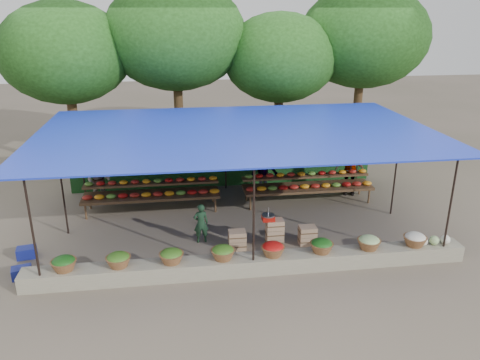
{
  "coord_description": "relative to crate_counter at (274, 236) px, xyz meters",
  "views": [
    {
      "loc": [
        -1.66,
        -12.43,
        5.94
      ],
      "look_at": [
        0.12,
        0.2,
        1.28
      ],
      "focal_mm": 35.0,
      "sensor_mm": 36.0,
      "label": 1
    }
  ],
  "objects": [
    {
      "name": "tree_row",
      "position": [
        -0.27,
        7.65,
        4.39
      ],
      "size": [
        16.51,
        5.5,
        7.12
      ],
      "color": "#3E2A16",
      "rests_on": "ground"
    },
    {
      "name": "vendor_seated",
      "position": [
        -1.88,
        0.52,
        0.24
      ],
      "size": [
        0.43,
        0.3,
        1.11
      ],
      "primitive_type": "imported",
      "rotation": [
        0.0,
        0.0,
        3.24
      ],
      "color": "#183420",
      "rests_on": "ground"
    },
    {
      "name": "fruit_table_left",
      "position": [
        -3.26,
        2.91,
        0.3
      ],
      "size": [
        4.21,
        0.95,
        0.93
      ],
      "color": "#44311B",
      "rests_on": "ground"
    },
    {
      "name": "customer_right",
      "position": [
        3.31,
        3.36,
        0.52
      ],
      "size": [
        1.05,
        0.65,
        1.67
      ],
      "primitive_type": "imported",
      "rotation": [
        0.0,
        0.0,
        -0.27
      ],
      "color": "slate",
      "rests_on": "ground"
    },
    {
      "name": "stall_canopy",
      "position": [
        -0.77,
        1.64,
        2.36
      ],
      "size": [
        10.8,
        6.6,
        2.82
      ],
      "color": "black",
      "rests_on": "ground"
    },
    {
      "name": "blue_crate_back",
      "position": [
        -6.33,
        0.29,
        -0.17
      ],
      "size": [
        0.51,
        0.41,
        0.28
      ],
      "primitive_type": "cube",
      "rotation": [
        0.0,
        0.0,
        0.18
      ],
      "color": "navy",
      "rests_on": "ground"
    },
    {
      "name": "fruit_table_right",
      "position": [
        1.74,
        2.91,
        0.3
      ],
      "size": [
        4.21,
        0.95,
        0.93
      ],
      "color": "#44311B",
      "rests_on": "ground"
    },
    {
      "name": "customer_left",
      "position": [
        -4.94,
        3.59,
        0.51
      ],
      "size": [
        0.92,
        0.79,
        1.65
      ],
      "primitive_type": "imported",
      "rotation": [
        0.0,
        0.0,
        -0.24
      ],
      "color": "slate",
      "rests_on": "ground"
    },
    {
      "name": "customer_mid",
      "position": [
        0.44,
        3.67,
        0.55
      ],
      "size": [
        1.27,
        1.0,
        1.72
      ],
      "primitive_type": "imported",
      "rotation": [
        0.0,
        0.0,
        0.37
      ],
      "color": "slate",
      "rests_on": "ground"
    },
    {
      "name": "produce_baskets",
      "position": [
        -0.87,
        -1.19,
        0.25
      ],
      "size": [
        8.98,
        0.58,
        0.34
      ],
      "color": "brown",
      "rests_on": "stone_curb"
    },
    {
      "name": "weighing_scale",
      "position": [
        -0.15,
        0.0,
        0.54
      ],
      "size": [
        0.34,
        0.34,
        0.36
      ],
      "color": "red",
      "rests_on": "crate_counter"
    },
    {
      "name": "netting_backdrop",
      "position": [
        -0.77,
        4.71,
        0.94
      ],
      "size": [
        10.6,
        0.06,
        2.5
      ],
      "primitive_type": "cube",
      "color": "#1A4A1C",
      "rests_on": "ground"
    },
    {
      "name": "blue_crate_front",
      "position": [
        -6.17,
        -0.69,
        -0.18
      ],
      "size": [
        0.51,
        0.42,
        0.26
      ],
      "primitive_type": "cube",
      "rotation": [
        0.0,
        0.0,
        0.25
      ],
      "color": "navy",
      "rests_on": "ground"
    },
    {
      "name": "ground",
      "position": [
        -0.77,
        1.56,
        -0.31
      ],
      "size": [
        60.0,
        60.0,
        0.0
      ],
      "primitive_type": "plane",
      "color": "brown",
      "rests_on": "ground"
    },
    {
      "name": "stone_curb",
      "position": [
        -0.77,
        -1.19,
        -0.11
      ],
      "size": [
        10.6,
        0.55,
        0.4
      ],
      "primitive_type": "cube",
      "color": "slate",
      "rests_on": "ground"
    },
    {
      "name": "crate_counter",
      "position": [
        0.0,
        0.0,
        0.0
      ],
      "size": [
        2.35,
        0.34,
        0.77
      ],
      "color": "#A47C5D",
      "rests_on": "ground"
    }
  ]
}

